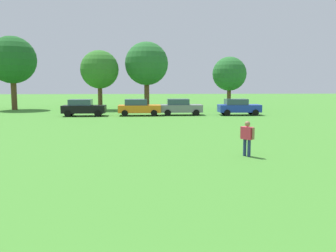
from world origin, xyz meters
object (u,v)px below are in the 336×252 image
tree_center (100,70)px  tree_far_right (229,74)px  parked_car_orange_1 (139,107)px  parked_car_blue_3 (238,107)px  adult_bystander (247,135)px  tree_left (12,60)px  parked_car_gray_2 (180,107)px  parked_car_black_0 (83,108)px  tree_right (147,64)px

tree_center → tree_far_right: size_ratio=1.12×
parked_car_orange_1 → tree_far_right: (11.14, 7.85, 3.59)m
parked_car_blue_3 → parked_car_orange_1: bearing=180.0°
parked_car_blue_3 → tree_center: tree_center is taller
tree_center → tree_far_right: 16.14m
adult_bystander → tree_far_right: bearing=-49.2°
tree_left → adult_bystander: bearing=-54.9°
parked_car_gray_2 → parked_car_black_0: bearing=-177.2°
parked_car_gray_2 → tree_right: 10.65m
parked_car_gray_2 → tree_left: (-20.05, 8.78, 5.27)m
parked_car_blue_3 → tree_far_right: size_ratio=0.65×
adult_bystander → tree_left: tree_left is taller
tree_right → tree_far_right: size_ratio=1.29×
parked_car_orange_1 → parked_car_black_0: bearing=-178.4°
adult_bystander → parked_car_blue_3: bearing=-51.2°
adult_bystander → parked_car_blue_3: size_ratio=0.37×
adult_bystander → parked_car_gray_2: (-1.06, 21.23, -0.10)m
parked_car_black_0 → parked_car_blue_3: size_ratio=1.00×
parked_car_black_0 → parked_car_gray_2: 9.92m
tree_left → tree_far_right: tree_left is taller
adult_bystander → tree_left: (-21.12, 30.01, 5.17)m
adult_bystander → tree_far_right: (5.75, 28.74, 3.49)m
parked_car_gray_2 → parked_car_orange_1: bearing=-175.5°
parked_car_gray_2 → tree_far_right: 10.76m
parked_car_black_0 → tree_left: bearing=137.6°
parked_car_orange_1 → tree_center: 10.59m
parked_car_orange_1 → tree_far_right: size_ratio=0.65×
tree_center → parked_car_blue_3: bearing=-28.7°
parked_car_blue_3 → tree_center: size_ratio=0.59×
parked_car_orange_1 → tree_left: bearing=149.9°
parked_car_blue_3 → adult_bystander: bearing=-103.4°
parked_car_black_0 → parked_car_blue_3: 15.94m
parked_car_black_0 → tree_left: tree_left is taller
tree_left → tree_center: tree_left is taller
parked_car_orange_1 → tree_right: tree_right is taller
tree_far_right → parked_car_blue_3: bearing=-95.7°
tree_center → tree_far_right: tree_center is taller
tree_far_right → tree_left: bearing=177.3°
tree_left → tree_right: size_ratio=1.07×
parked_car_gray_2 → parked_car_blue_3: (6.03, -0.35, 0.00)m
parked_car_orange_1 → parked_car_gray_2: bearing=4.5°
parked_car_orange_1 → tree_left: tree_left is taller
parked_car_black_0 → tree_far_right: bearing=25.6°
parked_car_gray_2 → tree_right: bearing=111.7°
parked_car_gray_2 → tree_left: tree_left is taller
parked_car_black_0 → parked_car_orange_1: 5.59m
tree_center → tree_right: (5.81, 0.73, 0.78)m
tree_left → parked_car_blue_3: bearing=-19.3°
parked_car_blue_3 → tree_right: tree_right is taller
adult_bystander → tree_far_right: 29.52m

